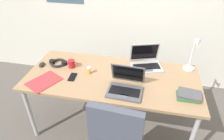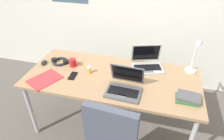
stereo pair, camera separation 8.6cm
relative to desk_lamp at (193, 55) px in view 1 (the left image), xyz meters
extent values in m
plane|color=#56514C|center=(-0.80, -0.28, -0.94)|extent=(12.00, 12.00, 0.00)
cube|color=#9E7A56|center=(-0.80, -0.28, -0.21)|extent=(1.80, 0.80, 0.03)
cylinder|color=#B2B5BA|center=(-1.64, -0.62, -0.58)|extent=(0.04, 0.04, 0.71)
cylinder|color=#B2B5BA|center=(0.04, -0.62, -0.58)|extent=(0.04, 0.04, 0.71)
cylinder|color=#B2B5BA|center=(-1.64, 0.06, -0.58)|extent=(0.04, 0.04, 0.71)
cylinder|color=#B2B5BA|center=(0.04, 0.06, -0.58)|extent=(0.04, 0.04, 0.71)
cylinder|color=white|center=(0.00, 0.03, -0.19)|extent=(0.12, 0.12, 0.02)
cylinder|color=white|center=(0.00, 0.03, -0.01)|extent=(0.02, 0.02, 0.34)
cylinder|color=white|center=(0.00, -0.01, 0.16)|extent=(0.01, 0.08, 0.01)
cone|color=white|center=(0.00, -0.05, 0.16)|extent=(0.07, 0.09, 0.09)
cube|color=#515459|center=(-0.63, -0.51, -0.19)|extent=(0.33, 0.24, 0.02)
cube|color=black|center=(-0.63, -0.51, -0.18)|extent=(0.29, 0.14, 0.00)
cube|color=#595B60|center=(-0.63, -0.59, -0.18)|extent=(0.09, 0.05, 0.00)
cube|color=#515459|center=(-0.62, -0.37, -0.07)|extent=(0.33, 0.09, 0.21)
cube|color=black|center=(-0.62, -0.37, -0.07)|extent=(0.29, 0.07, 0.18)
cube|color=#B7BABC|center=(-0.46, -0.05, -0.19)|extent=(0.38, 0.32, 0.02)
cube|color=black|center=(-0.46, -0.05, -0.18)|extent=(0.31, 0.21, 0.00)
cube|color=#595B60|center=(-0.43, -0.12, -0.18)|extent=(0.10, 0.08, 0.00)
cube|color=#B7BABC|center=(-0.50, 0.08, -0.07)|extent=(0.33, 0.15, 0.22)
cube|color=black|center=(-0.50, 0.08, -0.07)|extent=(0.29, 0.13, 0.19)
ellipsoid|color=black|center=(-1.62, -0.24, -0.18)|extent=(0.07, 0.10, 0.03)
cube|color=black|center=(-1.20, -0.38, -0.19)|extent=(0.07, 0.14, 0.01)
torus|color=black|center=(-1.45, -0.16, -0.18)|extent=(0.18, 0.18, 0.03)
cylinder|color=black|center=(-1.53, -0.16, -0.18)|extent=(0.06, 0.06, 0.04)
cylinder|color=black|center=(-1.38, -0.16, -0.18)|extent=(0.06, 0.06, 0.04)
cylinder|color=gold|center=(-1.05, -0.27, -0.16)|extent=(0.04, 0.04, 0.06)
cylinder|color=white|center=(-1.05, -0.27, -0.13)|extent=(0.04, 0.04, 0.01)
cube|color=#336638|center=(-0.06, -0.46, -0.19)|extent=(0.20, 0.14, 0.02)
cube|color=#4C4C51|center=(-0.05, -0.45, -0.16)|extent=(0.22, 0.17, 0.03)
cube|color=red|center=(-1.45, -0.50, -0.19)|extent=(0.35, 0.38, 0.01)
cylinder|color=#B21E23|center=(-1.28, -0.19, -0.15)|extent=(0.08, 0.08, 0.09)
torus|color=#B21E23|center=(-1.23, -0.19, -0.15)|extent=(0.05, 0.01, 0.05)
cube|color=#474C5B|center=(-0.64, -0.96, -0.21)|extent=(0.42, 0.09, 0.48)
camera|label=1|loc=(-0.46, -1.93, 1.03)|focal=31.89mm
camera|label=2|loc=(-0.37, -1.91, 1.03)|focal=31.89mm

